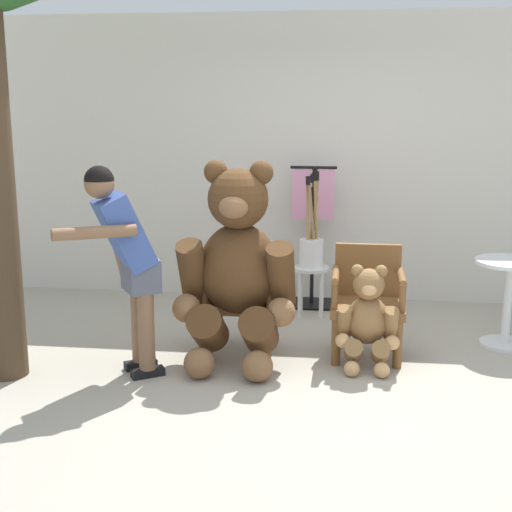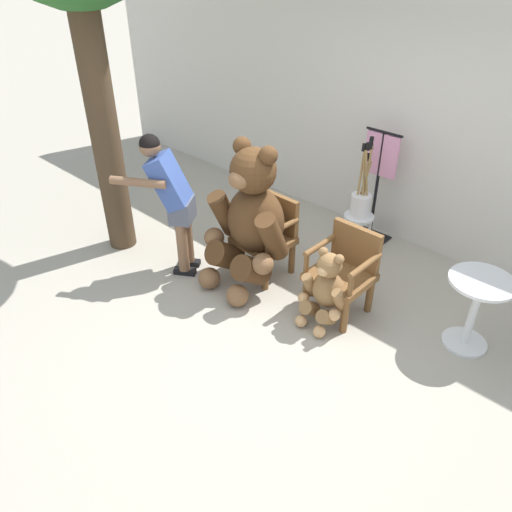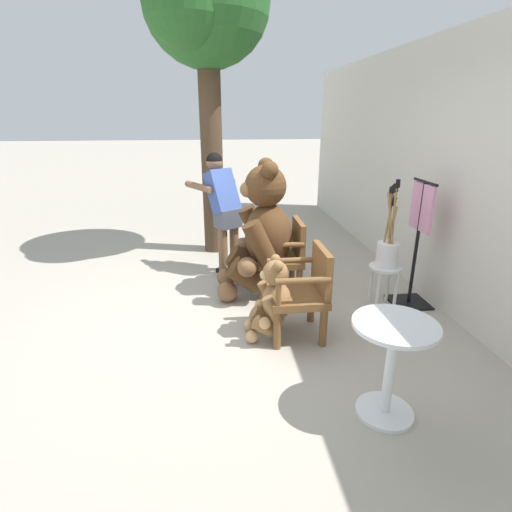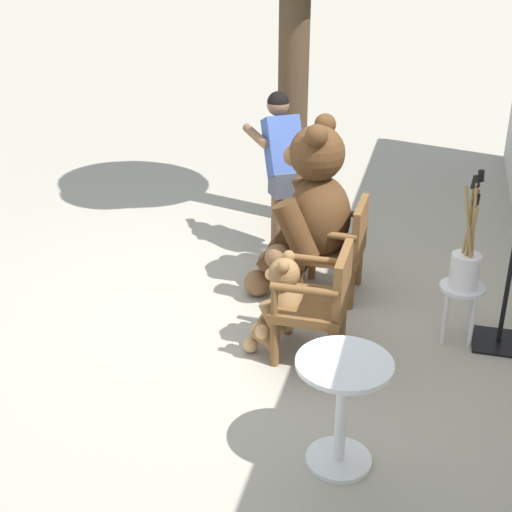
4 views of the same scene
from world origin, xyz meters
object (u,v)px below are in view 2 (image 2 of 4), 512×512
at_px(person_visitor, 171,195).
at_px(clothing_display_stand, 377,185).
at_px(wooden_chair_left, 267,234).
at_px(teddy_bear_small, 326,289).
at_px(white_stool, 358,224).
at_px(teddy_bear_large, 250,218).
at_px(round_side_table, 475,305).
at_px(wooden_chair_right, 344,270).
at_px(brush_bucket, 361,199).

height_order(person_visitor, clothing_display_stand, person_visitor).
relative_size(wooden_chair_left, clothing_display_stand, 0.63).
bearing_deg(teddy_bear_small, white_stool, 110.59).
bearing_deg(teddy_bear_large, round_side_table, 15.93).
bearing_deg(wooden_chair_right, round_side_table, 16.72).
distance_m(wooden_chair_left, teddy_bear_small, 1.03).
height_order(wooden_chair_left, clothing_display_stand, clothing_display_stand).
xyz_separation_m(teddy_bear_small, clothing_display_stand, (-0.50, 1.62, 0.34)).
bearing_deg(teddy_bear_large, wooden_chair_left, 89.27).
bearing_deg(teddy_bear_large, teddy_bear_small, -1.14).
bearing_deg(round_side_table, teddy_bear_large, -164.07).
bearing_deg(clothing_display_stand, teddy_bear_small, -72.96).
height_order(wooden_chair_left, wooden_chair_right, same).
relative_size(white_stool, brush_bucket, 0.50).
relative_size(brush_bucket, clothing_display_stand, 0.68).
xyz_separation_m(teddy_bear_large, white_stool, (0.50, 1.28, -0.40)).
xyz_separation_m(wooden_chair_left, white_stool, (0.49, 1.02, -0.11)).
xyz_separation_m(person_visitor, white_stool, (1.23, 1.67, -0.56)).
bearing_deg(person_visitor, teddy_bear_small, 12.28).
height_order(teddy_bear_large, clothing_display_stand, teddy_bear_large).
height_order(wooden_chair_right, person_visitor, person_visitor).
bearing_deg(wooden_chair_right, person_visitor, -159.07).
height_order(wooden_chair_left, round_side_table, wooden_chair_left).
xyz_separation_m(teddy_bear_large, person_visitor, (-0.74, -0.39, 0.16)).
bearing_deg(wooden_chair_right, brush_bucket, 115.69).
relative_size(wooden_chair_left, round_side_table, 1.19).
xyz_separation_m(teddy_bear_small, person_visitor, (-1.72, -0.38, 0.53)).
distance_m(white_stool, brush_bucket, 0.31).
bearing_deg(round_side_table, person_visitor, -160.72).
xyz_separation_m(wooden_chair_right, white_stool, (-0.49, 1.02, -0.11)).
bearing_deg(clothing_display_stand, wooden_chair_right, -69.58).
relative_size(teddy_bear_small, brush_bucket, 0.85).
height_order(wooden_chair_right, teddy_bear_small, wooden_chair_right).
distance_m(wooden_chair_left, teddy_bear_large, 0.39).
distance_m(person_visitor, round_side_table, 3.07).
bearing_deg(brush_bucket, white_stool, -157.27).
bearing_deg(teddy_bear_small, round_side_table, 28.79).
relative_size(teddy_bear_small, round_side_table, 1.09).
bearing_deg(person_visitor, brush_bucket, 53.60).
relative_size(wooden_chair_right, person_visitor, 0.56).
relative_size(teddy_bear_small, clothing_display_stand, 0.58).
height_order(wooden_chair_left, teddy_bear_large, teddy_bear_large).
bearing_deg(white_stool, round_side_table, -22.49).
relative_size(teddy_bear_large, clothing_display_stand, 1.13).
relative_size(teddy_bear_large, round_side_table, 2.14).
bearing_deg(brush_bucket, wooden_chair_right, -64.31).
xyz_separation_m(wooden_chair_left, person_visitor, (-0.74, -0.66, 0.45)).
distance_m(wooden_chair_left, white_stool, 1.13).
bearing_deg(wooden_chair_left, teddy_bear_large, -90.73).
distance_m(round_side_table, clothing_display_stand, 1.93).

